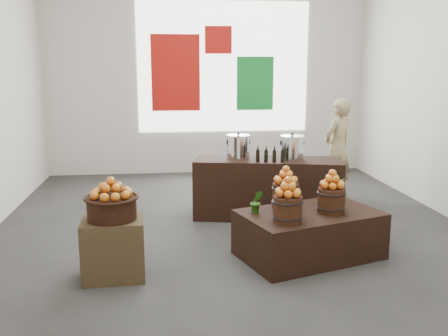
{
  "coord_description": "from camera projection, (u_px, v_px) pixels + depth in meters",
  "views": [
    {
      "loc": [
        -0.82,
        -5.98,
        2.04
      ],
      "look_at": [
        -0.15,
        -0.4,
        0.88
      ],
      "focal_mm": 40.0,
      "sensor_mm": 36.0,
      "label": 1
    }
  ],
  "objects": [
    {
      "name": "apple_bucket_rear",
      "position": [
        285.0,
        196.0,
        5.48
      ],
      "size": [
        0.29,
        0.29,
        0.27
      ],
      "primitive_type": "cylinder",
      "color": "#3A1B10",
      "rests_on": "display_table"
    },
    {
      "name": "herb_garnish_left",
      "position": [
        257.0,
        202.0,
        5.27
      ],
      "size": [
        0.14,
        0.12,
        0.25
      ],
      "primitive_type": "imported",
      "rotation": [
        0.0,
        0.0,
        -0.06
      ],
      "color": "#266315",
      "rests_on": "display_table"
    },
    {
      "name": "stock_pot_left",
      "position": [
        238.0,
        148.0,
        6.69
      ],
      "size": [
        0.3,
        0.3,
        0.3
      ],
      "primitive_type": "cylinder",
      "color": "silver",
      "rests_on": "counter"
    },
    {
      "name": "apples_in_basket",
      "position": [
        111.0,
        188.0,
        4.72
      ],
      "size": [
        0.37,
        0.37,
        0.2
      ],
      "primitive_type": null,
      "color": "#A10508",
      "rests_on": "wicker_basket"
    },
    {
      "name": "oil_cruets",
      "position": [
        268.0,
        154.0,
        6.46
      ],
      "size": [
        0.29,
        0.11,
        0.22
      ],
      "primitive_type": null,
      "rotation": [
        0.0,
        0.0,
        -0.22
      ],
      "color": "black",
      "rests_on": "counter"
    },
    {
      "name": "apples_in_bucket_rear",
      "position": [
        286.0,
        175.0,
        5.43
      ],
      "size": [
        0.22,
        0.22,
        0.19
      ],
      "primitive_type": null,
      "color": "#A10508",
      "rests_on": "apple_bucket_rear"
    },
    {
      "name": "deco_red_upper",
      "position": [
        218.0,
        40.0,
        9.22
      ],
      "size": [
        0.5,
        0.04,
        0.5
      ],
      "primitive_type": "cube",
      "color": "#AC130D",
      "rests_on": "back_wall"
    },
    {
      "name": "counter",
      "position": [
        268.0,
        188.0,
        6.76
      ],
      "size": [
        2.05,
        1.03,
        0.8
      ],
      "primitive_type": "cube",
      "rotation": [
        0.0,
        0.0,
        -0.22
      ],
      "color": "black",
      "rests_on": "ground"
    },
    {
      "name": "crate",
      "position": [
        114.0,
        248.0,
        4.85
      ],
      "size": [
        0.61,
        0.51,
        0.59
      ],
      "primitive_type": "cube",
      "rotation": [
        0.0,
        0.0,
        0.04
      ],
      "color": "#503F25",
      "rests_on": "ground"
    },
    {
      "name": "back_opening",
      "position": [
        224.0,
        67.0,
        9.34
      ],
      "size": [
        3.2,
        0.02,
        2.4
      ],
      "primitive_type": "cube",
      "color": "white",
      "rests_on": "back_wall"
    },
    {
      "name": "deco_green_right",
      "position": [
        255.0,
        83.0,
        9.46
      ],
      "size": [
        0.7,
        0.04,
        1.0
      ],
      "primitive_type": "cube",
      "color": "#13802E",
      "rests_on": "back_wall"
    },
    {
      "name": "herb_garnish_right",
      "position": [
        333.0,
        189.0,
        5.68
      ],
      "size": [
        0.32,
        0.29,
        0.3
      ],
      "primitive_type": "imported",
      "rotation": [
        0.0,
        0.0,
        0.23
      ],
      "color": "#266315",
      "rests_on": "display_table"
    },
    {
      "name": "deco_red_left",
      "position": [
        176.0,
        73.0,
        9.25
      ],
      "size": [
        0.9,
        0.04,
        1.4
      ],
      "primitive_type": "cube",
      "color": "#AC130D",
      "rests_on": "back_wall"
    },
    {
      "name": "stock_pot_center",
      "position": [
        292.0,
        148.0,
        6.62
      ],
      "size": [
        0.3,
        0.3,
        0.3
      ],
      "primitive_type": "cylinder",
      "color": "silver",
      "rests_on": "counter"
    },
    {
      "name": "back_wall",
      "position": [
        208.0,
        67.0,
        9.33
      ],
      "size": [
        6.0,
        0.04,
        4.0
      ],
      "primitive_type": "cube",
      "color": "beige",
      "rests_on": "ground"
    },
    {
      "name": "display_table",
      "position": [
        309.0,
        234.0,
        5.38
      ],
      "size": [
        1.65,
        1.3,
        0.5
      ],
      "primitive_type": "cube",
      "rotation": [
        0.0,
        0.0,
        0.32
      ],
      "color": "black",
      "rests_on": "ground"
    },
    {
      "name": "ground",
      "position": [
        232.0,
        229.0,
        6.33
      ],
      "size": [
        7.0,
        7.0,
        0.0
      ],
      "primitive_type": "plane",
      "color": "#363634",
      "rests_on": "ground"
    },
    {
      "name": "apple_bucket_front_left",
      "position": [
        288.0,
        209.0,
        4.95
      ],
      "size": [
        0.29,
        0.29,
        0.27
      ],
      "primitive_type": "cylinder",
      "color": "#3A1B10",
      "rests_on": "display_table"
    },
    {
      "name": "apples_in_bucket_front_right",
      "position": [
        332.0,
        179.0,
        5.24
      ],
      "size": [
        0.22,
        0.22,
        0.19
      ],
      "primitive_type": null,
      "color": "#A10508",
      "rests_on": "apple_bucket_front_right"
    },
    {
      "name": "shopper",
      "position": [
        337.0,
        149.0,
        7.72
      ],
      "size": [
        0.67,
        0.62,
        1.55
      ],
      "primitive_type": "imported",
      "rotation": [
        0.0,
        0.0,
        3.74
      ],
      "color": "#99885E",
      "rests_on": "ground"
    },
    {
      "name": "apple_bucket_front_right",
      "position": [
        331.0,
        200.0,
        5.28
      ],
      "size": [
        0.29,
        0.29,
        0.27
      ],
      "primitive_type": "cylinder",
      "color": "#3A1B10",
      "rests_on": "display_table"
    },
    {
      "name": "wicker_basket",
      "position": [
        112.0,
        208.0,
        4.77
      ],
      "size": [
        0.47,
        0.47,
        0.21
      ],
      "primitive_type": "cylinder",
      "color": "black",
      "rests_on": "crate"
    },
    {
      "name": "apples_in_bucket_front_left",
      "position": [
        288.0,
        187.0,
        4.91
      ],
      "size": [
        0.22,
        0.22,
        0.19
      ],
      "primitive_type": null,
      "color": "#A10508",
      "rests_on": "apple_bucket_front_left"
    }
  ]
}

